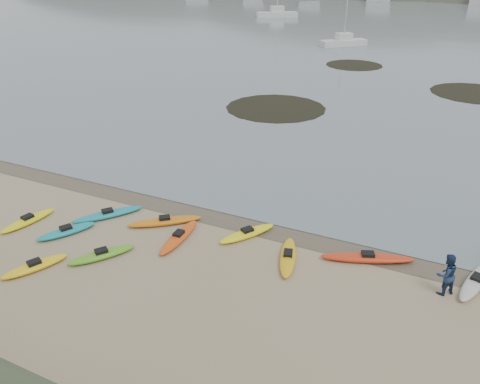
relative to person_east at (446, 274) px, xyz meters
The scene contains 5 objects.
ground 10.44m from the person_east, 168.31° to the left, with size 600.00×600.00×0.00m, color tan.
wet_sand 10.38m from the person_east, 169.94° to the left, with size 60.00×60.00×0.00m, color brown.
kayaks 11.33m from the person_east, behind, with size 22.49×10.35×0.34m.
person_east is the anchor object (origin of this frame).
kelp_mats 33.28m from the person_east, 106.37° to the left, with size 25.34×30.22×0.04m.
Camera 1 is at (9.22, -19.51, 12.32)m, focal length 35.00 mm.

